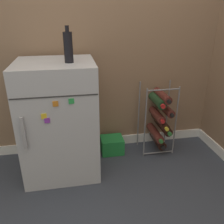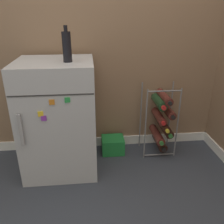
{
  "view_description": "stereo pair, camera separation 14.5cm",
  "coord_description": "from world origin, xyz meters",
  "px_view_note": "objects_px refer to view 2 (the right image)",
  "views": [
    {
      "loc": [
        -0.32,
        -1.44,
        1.25
      ],
      "look_at": [
        0.01,
        0.37,
        0.46
      ],
      "focal_mm": 38.0,
      "sensor_mm": 36.0,
      "label": 1
    },
    {
      "loc": [
        -0.17,
        -1.46,
        1.25
      ],
      "look_at": [
        0.01,
        0.37,
        0.46
      ],
      "focal_mm": 38.0,
      "sensor_mm": 36.0,
      "label": 2
    }
  ],
  "objects_px": {
    "mini_fridge": "(59,118)",
    "wine_rack": "(161,120)",
    "soda_box": "(113,145)",
    "fridge_top_bottle": "(67,46)"
  },
  "relations": [
    {
      "from": "mini_fridge",
      "to": "soda_box",
      "type": "xyz_separation_m",
      "value": [
        0.45,
        0.17,
        -0.38
      ]
    },
    {
      "from": "wine_rack",
      "to": "fridge_top_bottle",
      "type": "xyz_separation_m",
      "value": [
        -0.79,
        -0.2,
        0.7
      ]
    },
    {
      "from": "wine_rack",
      "to": "soda_box",
      "type": "bearing_deg",
      "value": 176.66
    },
    {
      "from": "soda_box",
      "to": "fridge_top_bottle",
      "type": "relative_size",
      "value": 0.84
    },
    {
      "from": "mini_fridge",
      "to": "wine_rack",
      "type": "height_order",
      "value": "mini_fridge"
    },
    {
      "from": "mini_fridge",
      "to": "fridge_top_bottle",
      "type": "xyz_separation_m",
      "value": [
        0.11,
        -0.06,
        0.56
      ]
    },
    {
      "from": "mini_fridge",
      "to": "soda_box",
      "type": "distance_m",
      "value": 0.62
    },
    {
      "from": "mini_fridge",
      "to": "fridge_top_bottle",
      "type": "height_order",
      "value": "fridge_top_bottle"
    },
    {
      "from": "mini_fridge",
      "to": "wine_rack",
      "type": "xyz_separation_m",
      "value": [
        0.9,
        0.15,
        -0.13
      ]
    },
    {
      "from": "mini_fridge",
      "to": "soda_box",
      "type": "bearing_deg",
      "value": 20.77
    }
  ]
}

